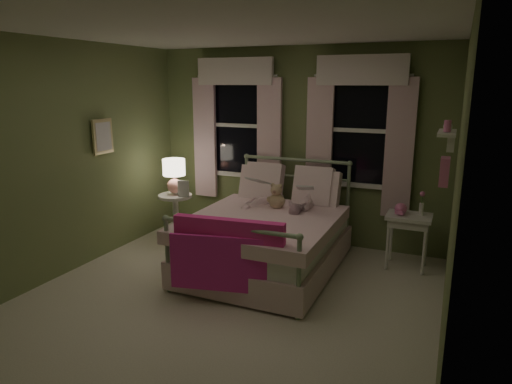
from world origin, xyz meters
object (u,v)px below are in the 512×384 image
at_px(bed, 268,237).
at_px(table_lamp, 174,173).
at_px(child_left, 260,180).
at_px(child_right, 303,185).
at_px(nightstand_left, 176,211).
at_px(nightstand_right, 409,223).
at_px(teddy_bear, 277,198).

relative_size(bed, table_lamp, 4.33).
height_order(bed, child_left, child_left).
xyz_separation_m(child_right, nightstand_left, (-1.81, -0.03, -0.52)).
xyz_separation_m(bed, child_left, (-0.28, 0.42, 0.58)).
relative_size(child_right, nightstand_left, 1.13).
distance_m(nightstand_left, nightstand_right, 3.03).
xyz_separation_m(bed, table_lamp, (-1.53, 0.39, 0.57)).
bearing_deg(child_left, table_lamp, 12.62).
relative_size(child_left, teddy_bear, 2.47).
xyz_separation_m(nightstand_left, table_lamp, (0.00, -0.00, 0.54)).
height_order(teddy_bear, nightstand_left, teddy_bear).
xyz_separation_m(bed, nightstand_right, (1.49, 0.66, 0.17)).
height_order(bed, table_lamp, bed).
distance_m(bed, teddy_bear, 0.49).
xyz_separation_m(child_left, nightstand_left, (-1.25, -0.03, -0.54)).
relative_size(bed, nightstand_right, 3.18).
bearing_deg(child_right, table_lamp, 4.50).
bearing_deg(child_left, bed, 134.92).
xyz_separation_m(teddy_bear, nightstand_left, (-1.53, 0.13, -0.37)).
bearing_deg(child_left, teddy_bear, 161.83).
height_order(teddy_bear, nightstand_right, teddy_bear).
distance_m(child_right, table_lamp, 1.81).
relative_size(child_left, nightstand_left, 1.20).
distance_m(child_left, teddy_bear, 0.36).
relative_size(child_left, nightstand_right, 1.22).
relative_size(teddy_bear, nightstand_right, 0.50).
relative_size(bed, nightstand_left, 3.13).
height_order(bed, teddy_bear, bed).
height_order(bed, nightstand_right, bed).
bearing_deg(child_right, bed, 60.00).
bearing_deg(teddy_bear, nightstand_right, 14.96).
bearing_deg(bed, child_right, 56.40).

